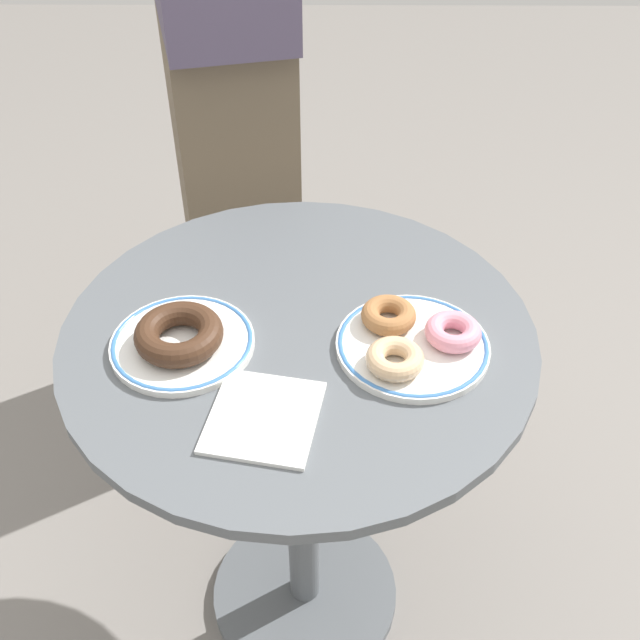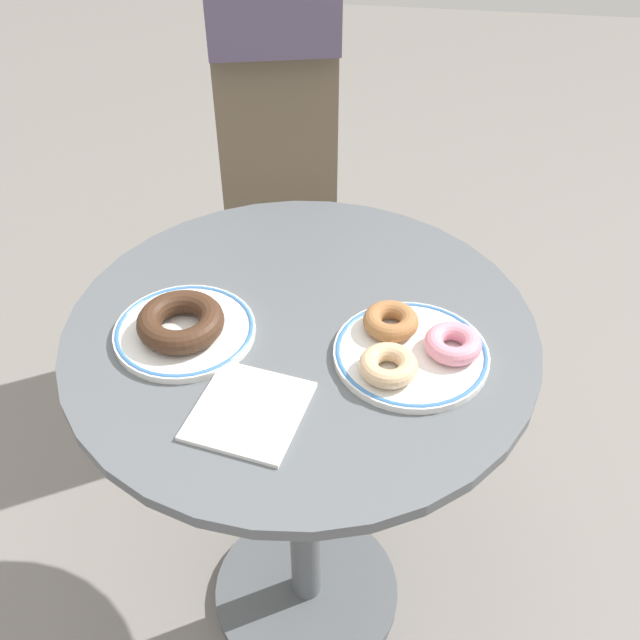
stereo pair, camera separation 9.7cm
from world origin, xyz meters
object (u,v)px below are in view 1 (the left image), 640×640
Objects in this scene: plate_right at (413,345)px; donut_chocolate at (179,334)px; donut_glazed at (395,359)px; cafe_table at (301,440)px; donut_pink_frosted at (453,332)px; donut_cinnamon at (388,314)px; paper_napkin at (264,417)px; plate_left at (183,343)px; person_figure at (223,46)px.

donut_chocolate is at bearing -179.22° from plate_right.
donut_glazed is (0.28, -0.04, -0.00)m from donut_chocolate.
donut_pink_frosted is at bearing -9.17° from cafe_table.
donut_chocolate reaches higher than donut_cinnamon.
plate_right is at bearing -54.83° from donut_cinnamon.
plate_right is at bearing 33.36° from paper_napkin.
paper_napkin is at bearing -133.47° from donut_cinnamon.
plate_right is 0.05m from donut_pink_frosted.
person_figure is at bearing 90.59° from plate_left.
donut_glazed is 0.79m from person_figure.
person_figure reaches higher than cafe_table.
paper_napkin is (0.12, -0.12, -0.02)m from donut_chocolate.
cafe_table is 0.30m from donut_glazed.
donut_cinnamon is at bearing 9.71° from donut_chocolate.
donut_pink_frosted and donut_glazed have the same top height.
cafe_table is 0.29m from plate_left.
donut_glazed is at bearing -68.77° from person_figure.
cafe_table is 0.29m from plate_right.
donut_chocolate is at bearing -89.51° from person_figure.
donut_cinnamon is (0.12, 0.00, 0.26)m from cafe_table.
cafe_table is at bearing 145.81° from donut_glazed.
donut_pink_frosted is at bearing 1.78° from donut_chocolate.
donut_pink_frosted is 0.04× the size of person_figure.
person_figure reaches higher than donut_chocolate.
plate_left is 0.28m from donut_glazed.
plate_left is 2.56× the size of donut_glazed.
paper_napkin reaches higher than cafe_table.
donut_cinnamon and donut_glazed have the same top height.
cafe_table is at bearing 16.04° from donut_chocolate.
donut_cinnamon is at bearing 91.75° from donut_glazed.
donut_pink_frosted reaches higher than paper_napkin.
plate_left is at bearing -166.27° from cafe_table.
donut_glazed is 0.18m from paper_napkin.
donut_pink_frosted is 1.00× the size of donut_cinnamon.
cafe_table is 0.76m from person_figure.
person_figure is (-0.31, 0.68, 0.14)m from plate_right.
plate_right is 0.12× the size of person_figure.
cafe_table is at bearing -76.16° from person_figure.
donut_chocolate is at bearing 134.12° from paper_napkin.
plate_left is (-0.15, -0.04, 0.24)m from cafe_table.
person_figure is at bearing 113.61° from donut_cinnamon.
donut_chocolate reaches higher than cafe_table.
donut_cinnamon is at bearing 8.34° from plate_left.
cafe_table is 0.41× the size of person_figure.
paper_napkin is (-0.19, -0.12, -0.00)m from plate_right.
person_figure reaches higher than donut_pink_frosted.
plate_left is 2.56× the size of donut_cinnamon.
cafe_table is 5.18× the size of paper_napkin.
plate_right is 0.05m from donut_cinnamon.
plate_right is at bearing -172.38° from donut_pink_frosted.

